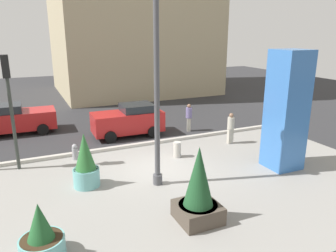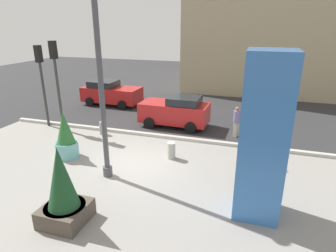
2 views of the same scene
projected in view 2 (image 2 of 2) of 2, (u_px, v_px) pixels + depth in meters
ground_plane at (164, 132)px, 15.90m from camera, size 60.00×60.00×0.00m
plaza_pavement at (113, 187)px, 10.51m from camera, size 18.00×10.00×0.02m
curb_strip at (159, 136)px, 15.08m from camera, size 18.00×0.24×0.16m
lamp_post at (101, 85)px, 10.09m from camera, size 0.44×0.44×7.40m
art_pillar_blue at (263, 139)px, 8.30m from camera, size 1.33×1.33×5.01m
potted_plant_mid_plaza at (63, 191)px, 8.35m from camera, size 1.28×1.28×2.45m
potted_plant_by_pillar at (66, 138)px, 12.57m from camera, size 0.99×0.99×2.11m
fire_hydrant at (102, 128)px, 15.39m from camera, size 0.36×0.26×0.75m
concrete_bollard at (171, 151)px, 12.63m from camera, size 0.36×0.36×0.75m
traffic_light_corner at (41, 73)px, 15.77m from camera, size 0.28×0.42×4.54m
traffic_light_far_side at (56, 72)px, 15.02m from camera, size 0.28×0.42×4.81m
car_curb_west at (176, 111)px, 16.47m from camera, size 3.92×2.06×1.78m
car_intersection at (111, 93)px, 20.90m from camera, size 4.23×2.16×1.73m
pedestrian_by_curb at (253, 143)px, 12.04m from camera, size 0.38×0.38×1.64m
pedestrian_crossing at (237, 120)px, 14.90m from camera, size 0.47×0.47×1.63m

